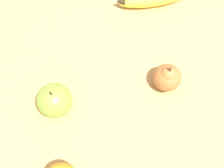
% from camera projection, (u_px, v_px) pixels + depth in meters
% --- Properties ---
extents(ground_plane, '(3.00, 3.00, 0.00)m').
position_uv_depth(ground_plane, '(108.00, 62.00, 0.78)').
color(ground_plane, tan).
extents(pear, '(0.07, 0.07, 0.08)m').
position_uv_depth(pear, '(167.00, 77.00, 0.72)').
color(pear, '#A36633').
rests_on(pear, ground_plane).
extents(apple, '(0.08, 0.08, 0.09)m').
position_uv_depth(apple, '(54.00, 100.00, 0.70)').
color(apple, olive).
rests_on(apple, ground_plane).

